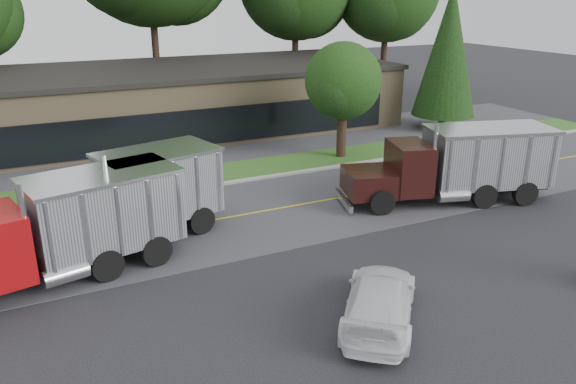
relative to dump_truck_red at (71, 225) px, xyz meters
name	(u,v)px	position (x,y,z in m)	size (l,w,h in m)	color
ground	(311,330)	(5.59, -6.55, -1.81)	(140.00, 140.00, 0.00)	#2F2F33
road	(210,221)	(5.59, 2.45, -1.81)	(60.00, 8.00, 0.02)	#535358
center_line	(210,221)	(5.59, 2.45, -1.81)	(60.00, 0.12, 0.01)	gold
curb	(183,191)	(5.59, 6.65, -1.81)	(60.00, 0.30, 0.12)	#9E9E99
grass_verge	(173,180)	(5.59, 8.45, -1.81)	(60.00, 3.40, 0.03)	#386522
far_parking	(151,156)	(5.59, 13.45, -1.81)	(60.00, 7.00, 0.02)	#535358
strip_mall	(157,102)	(7.59, 19.45, 0.19)	(32.00, 12.00, 4.00)	#8E7857
evergreen_right	(448,50)	(25.59, 11.45, 3.55)	(4.29, 4.29, 9.76)	#382619
tree_verge	(344,85)	(15.66, 8.50, 2.37)	(4.60, 4.33, 6.56)	#382619
dump_truck_red	(71,225)	(0.00, 0.00, 0.00)	(8.80, 4.29, 3.36)	black
dump_truck_blue	(135,195)	(2.50, 1.98, 0.00)	(7.92, 4.27, 3.36)	black
dump_truck_maroon	(460,162)	(16.69, -0.13, 0.00)	(9.73, 5.00, 3.36)	black
rally_car	(380,300)	(7.61, -7.00, -1.11)	(1.95, 4.80, 1.39)	silver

